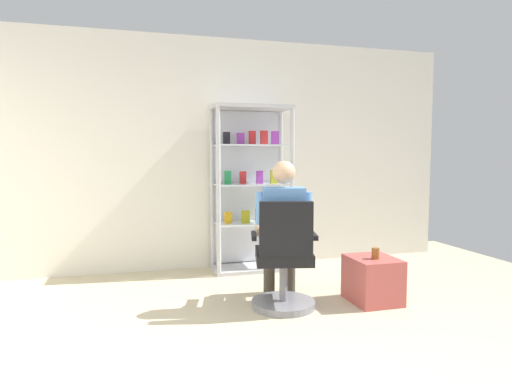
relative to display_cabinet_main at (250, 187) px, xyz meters
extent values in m
cube|color=silver|center=(-0.40, 0.24, 0.38)|extent=(6.00, 0.10, 2.70)
cylinder|color=#B7B7BC|center=(-0.43, -0.26, -0.02)|extent=(0.05, 0.05, 1.90)
cylinder|color=#B7B7BC|center=(0.42, -0.26, -0.02)|extent=(0.05, 0.05, 1.90)
cylinder|color=#B7B7BC|center=(-0.43, 0.14, -0.02)|extent=(0.05, 0.05, 1.90)
cylinder|color=#B7B7BC|center=(0.42, 0.14, -0.02)|extent=(0.05, 0.05, 1.90)
cube|color=#B7B7BC|center=(0.00, -0.06, 0.91)|extent=(0.90, 0.45, 0.04)
cube|color=#B7B7BC|center=(0.00, -0.06, -0.95)|extent=(0.90, 0.45, 0.04)
cube|color=silver|center=(0.00, 0.15, -0.02)|extent=(0.84, 0.02, 1.80)
cube|color=silver|center=(0.00, -0.06, -0.42)|extent=(0.82, 0.39, 0.02)
cube|color=gold|center=(-0.27, -0.05, -0.34)|extent=(0.08, 0.05, 0.13)
cube|color=#999919|center=(-0.08, -0.10, -0.33)|extent=(0.09, 0.06, 0.15)
cube|color=#999919|center=(0.09, -0.05, -0.33)|extent=(0.09, 0.04, 0.16)
cube|color=black|center=(0.28, -0.11, -0.35)|extent=(0.08, 0.04, 0.13)
cube|color=silver|center=(0.00, -0.06, 0.03)|extent=(0.82, 0.39, 0.02)
cube|color=#268C4C|center=(-0.28, -0.05, 0.12)|extent=(0.08, 0.05, 0.15)
cube|color=red|center=(-0.09, -0.02, 0.11)|extent=(0.07, 0.04, 0.14)
cube|color=purple|center=(0.10, -0.06, 0.12)|extent=(0.08, 0.04, 0.15)
cube|color=#999919|center=(0.27, -0.07, 0.12)|extent=(0.09, 0.04, 0.16)
cube|color=silver|center=(0.00, -0.06, 0.48)|extent=(0.82, 0.39, 0.02)
cube|color=black|center=(-0.29, -0.05, 0.56)|extent=(0.08, 0.04, 0.14)
cube|color=purple|center=(-0.14, -0.11, 0.56)|extent=(0.09, 0.04, 0.13)
cube|color=red|center=(0.01, -0.07, 0.57)|extent=(0.08, 0.05, 0.16)
cube|color=red|center=(0.14, -0.11, 0.57)|extent=(0.09, 0.04, 0.16)
cube|color=purple|center=(0.28, -0.09, 0.57)|extent=(0.09, 0.04, 0.16)
cylinder|color=slate|center=(-0.07, -1.39, -0.94)|extent=(0.56, 0.56, 0.06)
cylinder|color=slate|center=(-0.07, -1.39, -0.73)|extent=(0.07, 0.07, 0.41)
cube|color=black|center=(-0.07, -1.39, -0.51)|extent=(0.58, 0.58, 0.10)
cube|color=black|center=(-0.12, -1.60, -0.23)|extent=(0.45, 0.18, 0.45)
cube|color=black|center=(0.18, -1.46, -0.33)|extent=(0.11, 0.30, 0.04)
cube|color=black|center=(-0.32, -1.33, -0.33)|extent=(0.11, 0.30, 0.04)
cylinder|color=#3F382D|center=(0.07, -1.22, -0.41)|extent=(0.23, 0.42, 0.14)
cylinder|color=#3F382D|center=(0.12, -1.03, -0.69)|extent=(0.11, 0.11, 0.56)
cylinder|color=#3F382D|center=(-0.12, -1.17, -0.41)|extent=(0.23, 0.42, 0.14)
cylinder|color=#3F382D|center=(-0.07, -0.98, -0.69)|extent=(0.11, 0.11, 0.56)
cube|color=#598CCC|center=(-0.07, -1.39, -0.16)|extent=(0.40, 0.30, 0.50)
sphere|color=tan|center=(-0.07, -1.39, 0.22)|extent=(0.20, 0.20, 0.20)
cylinder|color=#598CCC|center=(0.12, -1.44, -0.09)|extent=(0.09, 0.09, 0.28)
cylinder|color=tan|center=(0.17, -1.27, -0.31)|extent=(0.15, 0.31, 0.08)
cylinder|color=#598CCC|center=(-0.26, -1.35, -0.09)|extent=(0.09, 0.09, 0.28)
cylinder|color=tan|center=(-0.22, -1.17, -0.31)|extent=(0.15, 0.31, 0.08)
cube|color=#B24C47|center=(0.76, -1.47, -0.76)|extent=(0.40, 0.47, 0.41)
cylinder|color=brown|center=(0.76, -1.52, -0.51)|extent=(0.07, 0.07, 0.10)
camera|label=1|loc=(-1.34, -5.01, 0.37)|focal=31.23mm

